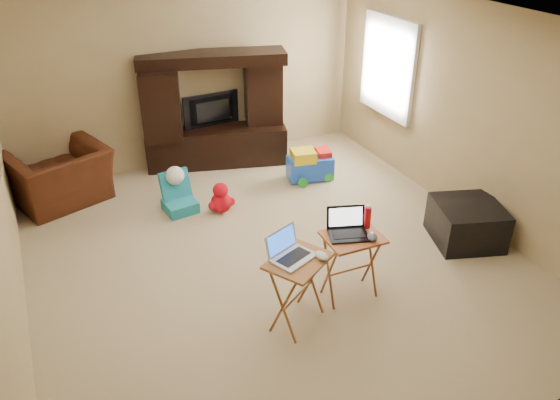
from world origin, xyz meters
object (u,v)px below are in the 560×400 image
tray_table_left (298,292)px  ottoman (467,223)px  entertainment_center (215,111)px  push_toy (310,164)px  recliner (60,176)px  child_rocker (179,194)px  mouse_left (321,256)px  laptop_right (349,225)px  plush_toy (221,197)px  water_bottle (367,217)px  laptop_left (294,247)px  tray_table_right (351,266)px  television (213,111)px  mouse_right (372,237)px

tray_table_left → ottoman: bearing=-21.4°
entertainment_center → push_toy: (0.98, -1.03, -0.58)m
recliner → push_toy: 3.25m
child_rocker → mouse_left: bearing=-83.6°
push_toy → laptop_right: (-0.87, -2.36, 0.58)m
plush_toy → water_bottle: bearing=-68.5°
water_bottle → laptop_left: bearing=-168.3°
mouse_left → water_bottle: water_bottle is taller
entertainment_center → tray_table_left: (-0.49, -3.54, -0.46)m
child_rocker → water_bottle: bearing=-67.6°
recliner → child_rocker: recliner is taller
tray_table_left → tray_table_right: bearing=-19.5°
recliner → plush_toy: bearing=128.6°
laptop_left → mouse_left: bearing=-46.9°
television → plush_toy: size_ratio=2.07×
recliner → push_toy: bearing=146.9°
laptop_right → laptop_left: bearing=-150.5°
child_rocker → plush_toy: bearing=-32.8°
tray_table_right → tray_table_left: bearing=-166.6°
plush_toy → laptop_right: laptop_right is taller
entertainment_center → child_rocker: size_ratio=3.99×
mouse_right → tray_table_left: bearing=-179.2°
entertainment_center → ottoman: size_ratio=2.79×
recliner → water_bottle: size_ratio=5.21×
tray_table_left → laptop_left: size_ratio=1.91×
ottoman → laptop_right: 1.86m
tray_table_left → mouse_right: mouse_right is taller
television → laptop_right: 3.45m
push_toy → tray_table_left: size_ratio=0.88×
child_rocker → ottoman: child_rocker is taller
tray_table_right → mouse_right: (0.13, -0.12, 0.38)m
laptop_left → mouse_right: bearing=-23.8°
laptop_right → water_bottle: bearing=32.7°
recliner → entertainment_center: bearing=167.3°
push_toy → tray_table_right: 2.52m
laptop_left → tray_table_right: bearing=-13.9°
recliner → ottoman: recliner is taller
tray_table_left → mouse_left: bearing=-51.2°
entertainment_center → recliner: bearing=-158.0°
laptop_left → tray_table_left: bearing=-67.4°
mouse_right → laptop_right: bearing=140.5°
tray_table_left → mouse_left: mouse_left is taller
television → laptop_left: 3.61m
ottoman → laptop_right: laptop_right is taller
recliner → plush_toy: recliner is taller
television → laptop_right: (0.11, -3.45, 0.03)m
entertainment_center → mouse_left: 3.62m
mouse_left → plush_toy: bearing=93.3°
television → laptop_left: bearing=78.8°
water_bottle → ottoman: bearing=7.1°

